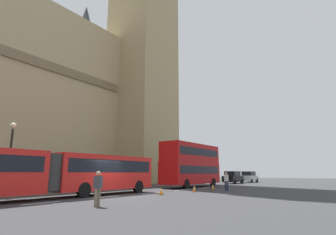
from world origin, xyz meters
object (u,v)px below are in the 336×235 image
(pedestrian_near_cones, at_px, (98,187))
(sedan_trailing, at_px, (249,177))
(traffic_cone_east, at_px, (213,187))
(pedestrian_by_kerb, at_px, (226,181))
(double_decker_bus, at_px, (192,163))
(sedan_lead, at_px, (233,177))
(traffic_cone_middle, at_px, (194,189))
(articulated_bus, at_px, (45,171))
(street_lamp, at_px, (10,153))
(traffic_cone_west, at_px, (161,191))

(pedestrian_near_cones, bearing_deg, sedan_trailing, 8.59)
(traffic_cone_east, height_order, pedestrian_by_kerb, pedestrian_by_kerb)
(double_decker_bus, bearing_deg, sedan_lead, 1.26)
(double_decker_bus, xyz_separation_m, traffic_cone_middle, (-6.76, -4.28, -2.43))
(articulated_bus, distance_m, pedestrian_by_kerb, 15.19)
(sedan_trailing, height_order, street_lamp, street_lamp)
(traffic_cone_east, relative_size, pedestrian_near_cones, 0.34)
(sedan_lead, height_order, sedan_trailing, same)
(double_decker_bus, xyz_separation_m, pedestrian_near_cones, (-18.38, -5.63, -1.80))
(traffic_cone_middle, distance_m, pedestrian_by_kerb, 3.31)
(traffic_cone_west, height_order, street_lamp, street_lamp)
(double_decker_bus, relative_size, traffic_cone_middle, 16.53)
(traffic_cone_west, distance_m, traffic_cone_middle, 4.15)
(traffic_cone_east, distance_m, pedestrian_by_kerb, 2.33)
(articulated_bus, bearing_deg, sedan_trailing, 0.13)
(traffic_cone_east, relative_size, pedestrian_by_kerb, 0.34)
(traffic_cone_west, relative_size, traffic_cone_east, 1.00)
(traffic_cone_west, bearing_deg, pedestrian_by_kerb, -17.98)
(sedan_trailing, xyz_separation_m, pedestrian_by_kerb, (-23.45, -6.13, -0.00))
(double_decker_bus, bearing_deg, street_lamp, 166.08)
(street_lamp, relative_size, pedestrian_by_kerb, 3.12)
(street_lamp, bearing_deg, sedan_lead, -7.77)
(street_lamp, bearing_deg, double_decker_bus, -13.92)
(traffic_cone_west, bearing_deg, traffic_cone_east, -2.02)
(double_decker_bus, relative_size, street_lamp, 1.82)
(sedan_trailing, relative_size, pedestrian_by_kerb, 2.60)
(traffic_cone_east, bearing_deg, street_lamp, 150.55)
(sedan_lead, height_order, pedestrian_near_cones, sedan_lead)
(traffic_cone_east, bearing_deg, pedestrian_by_kerb, -119.90)
(sedan_trailing, bearing_deg, articulated_bus, -179.87)
(sedan_lead, bearing_deg, sedan_trailing, -1.70)
(traffic_cone_east, distance_m, pedestrian_near_cones, 15.55)
(articulated_bus, bearing_deg, traffic_cone_middle, -20.91)
(pedestrian_by_kerb, bearing_deg, street_lamp, 143.26)
(sedan_lead, relative_size, pedestrian_near_cones, 2.60)
(sedan_lead, bearing_deg, pedestrian_near_cones, -169.27)
(articulated_bus, height_order, double_decker_bus, double_decker_bus)
(traffic_cone_east, bearing_deg, sedan_trailing, 10.63)
(sedan_lead, distance_m, traffic_cone_east, 16.33)
(street_lamp, bearing_deg, traffic_cone_west, -48.82)
(double_decker_bus, distance_m, sedan_lead, 12.92)
(pedestrian_near_cones, distance_m, pedestrian_by_kerb, 14.35)
(double_decker_bus, relative_size, sedan_lead, 2.18)
(double_decker_bus, bearing_deg, articulated_bus, -179.99)
(articulated_bus, distance_m, double_decker_bus, 17.98)
(double_decker_bus, xyz_separation_m, street_lamp, (-18.17, 4.50, 0.35))
(pedestrian_near_cones, bearing_deg, double_decker_bus, 17.02)
(traffic_cone_west, height_order, traffic_cone_middle, same)
(traffic_cone_middle, height_order, pedestrian_by_kerb, pedestrian_by_kerb)
(traffic_cone_east, xyz_separation_m, street_lamp, (-15.25, 8.61, 2.77))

